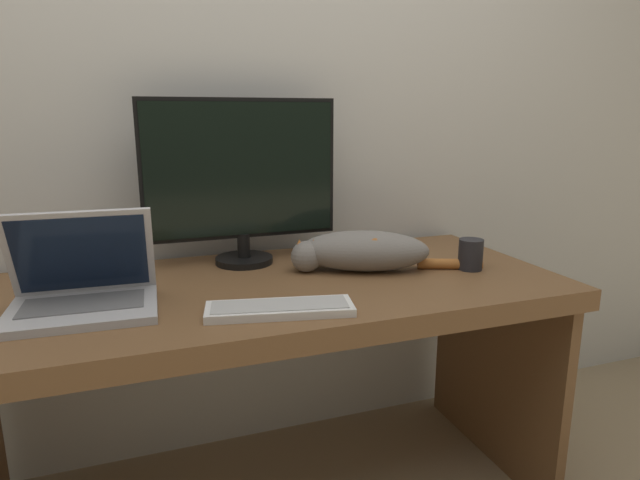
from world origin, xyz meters
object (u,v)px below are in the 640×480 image
object	(u,v)px
cat	(361,250)
external_keyboard	(280,309)
coffee_mug	(471,254)
laptop	(83,291)
monitor	(241,178)

from	to	relation	value
cat	external_keyboard	bearing A→B (deg)	-119.23
cat	coffee_mug	size ratio (longest dim) A/B	6.02
laptop	coffee_mug	distance (m)	1.09
laptop	monitor	bearing A→B (deg)	35.42
monitor	cat	world-z (taller)	monitor
monitor	cat	bearing A→B (deg)	-32.90
external_keyboard	coffee_mug	size ratio (longest dim) A/B	3.90
monitor	laptop	size ratio (longest dim) A/B	1.74
laptop	coffee_mug	bearing A→B (deg)	1.81
external_keyboard	monitor	bearing A→B (deg)	100.25
monitor	coffee_mug	xyz separation A→B (m)	(0.64, -0.31, -0.22)
external_keyboard	cat	size ratio (longest dim) A/B	0.65
monitor	coffee_mug	bearing A→B (deg)	-25.64
laptop	external_keyboard	xyz separation A→B (m)	(0.44, -0.17, -0.04)
laptop	coffee_mug	xyz separation A→B (m)	(1.09, -0.01, -0.00)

